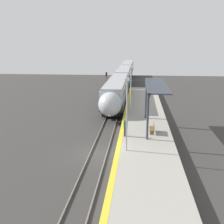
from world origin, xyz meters
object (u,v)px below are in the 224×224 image
Objects in this scene: person_waiting at (126,127)px; lamppost_mid at (131,89)px; train at (124,76)px; platform_bench at (153,128)px; lamppost_near at (127,110)px; railway_signal at (106,82)px.

person_waiting is 0.29× the size of lamppost_mid.
train reaches higher than platform_bench.
person_waiting is 7.24m from lamppost_mid.
lamppost_near is (0.24, -3.52, 2.46)m from person_waiting.
platform_bench is 6.01m from lamppost_near.
railway_signal is 27.86m from lamppost_near.
lamppost_mid is at bearing -85.15° from train.
train reaches higher than person_waiting.
railway_signal is 0.73× the size of lamppost_mid.
platform_bench is 0.37× the size of railway_signal.
railway_signal reaches higher than platform_bench.
person_waiting is 0.39× the size of railway_signal.
platform_bench is at bearing 64.02° from lamppost_near.
railway_signal is at bearing -101.42° from train.
person_waiting is (2.19, -35.55, -0.48)m from train.
lamppost_near reaches higher than person_waiting.
platform_bench is 2.87m from person_waiting.
lamppost_mid is (4.80, -17.07, 1.57)m from railway_signal.
platform_bench is 6.68m from lamppost_mid.
lamppost_near is at bearing -90.00° from lamppost_mid.
train is 35.62m from person_waiting.
lamppost_near reaches higher than train.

